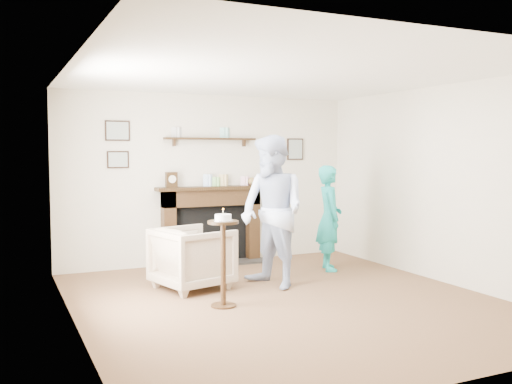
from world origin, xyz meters
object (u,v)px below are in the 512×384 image
(armchair, at_px, (193,288))
(woman, at_px, (329,270))
(man, at_px, (272,287))
(pedestal_table, at_px, (223,246))

(armchair, distance_m, woman, 2.11)
(man, xyz_separation_m, woman, (1.18, 0.58, 0.00))
(man, relative_size, pedestal_table, 1.76)
(pedestal_table, bearing_deg, woman, 29.45)
(armchair, height_order, woman, woman)
(man, height_order, woman, man)
(man, distance_m, pedestal_table, 1.23)
(armchair, height_order, pedestal_table, pedestal_table)
(woman, bearing_deg, man, 135.04)
(armchair, height_order, man, man)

